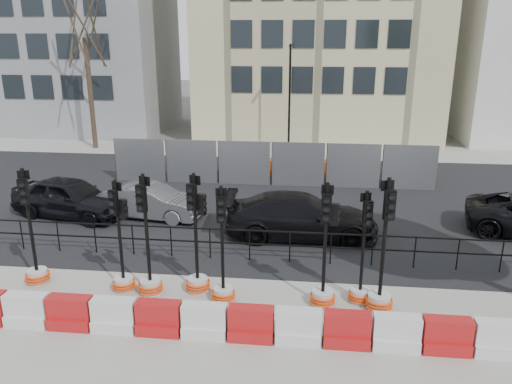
# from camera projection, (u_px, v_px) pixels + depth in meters

# --- Properties ---
(ground) EXTENTS (120.00, 120.00, 0.00)m
(ground) POSITION_uv_depth(u_px,v_px,m) (244.00, 279.00, 13.88)
(ground) COLOR #51514C
(ground) RESTS_ON ground
(sidewalk_near) EXTENTS (40.00, 6.00, 0.02)m
(sidewalk_near) POSITION_uv_depth(u_px,v_px,m) (227.00, 342.00, 11.04)
(sidewalk_near) COLOR gray
(sidewalk_near) RESTS_ON ground
(road) EXTENTS (40.00, 14.00, 0.03)m
(road) POSITION_uv_depth(u_px,v_px,m) (267.00, 199.00, 20.51)
(road) COLOR black
(road) RESTS_ON ground
(sidewalk_far) EXTENTS (40.00, 4.00, 0.02)m
(sidewalk_far) POSITION_uv_depth(u_px,v_px,m) (281.00, 150.00, 29.03)
(sidewalk_far) COLOR gray
(sidewalk_far) RESTS_ON ground
(building_grey) EXTENTS (11.00, 9.06, 14.00)m
(building_grey) POSITION_uv_depth(u_px,v_px,m) (83.00, 26.00, 34.03)
(building_grey) COLOR gray
(building_grey) RESTS_ON ground
(kerb_railing) EXTENTS (18.00, 0.04, 1.00)m
(kerb_railing) POSITION_uv_depth(u_px,v_px,m) (250.00, 240.00, 14.81)
(kerb_railing) COLOR black
(kerb_railing) RESTS_ON ground
(heras_fencing) EXTENTS (14.33, 1.72, 2.00)m
(heras_fencing) POSITION_uv_depth(u_px,v_px,m) (285.00, 167.00, 22.96)
(heras_fencing) COLOR gray
(heras_fencing) RESTS_ON ground
(lamp_post_far) EXTENTS (0.12, 0.56, 6.00)m
(lamp_post_far) POSITION_uv_depth(u_px,v_px,m) (289.00, 97.00, 27.03)
(lamp_post_far) COLOR black
(lamp_post_far) RESTS_ON ground
(tree_bare_far) EXTENTS (2.00, 2.00, 9.00)m
(tree_bare_far) POSITION_uv_depth(u_px,v_px,m) (84.00, 31.00, 27.68)
(tree_bare_far) COLOR #473828
(tree_bare_far) RESTS_ON ground
(barrier_row) EXTENTS (16.75, 0.50, 0.80)m
(barrier_row) POSITION_uv_depth(u_px,v_px,m) (228.00, 323.00, 11.12)
(barrier_row) COLOR #B0200E
(barrier_row) RESTS_ON ground
(traffic_signal_a) EXTENTS (0.64, 0.64, 3.26)m
(traffic_signal_a) POSITION_uv_depth(u_px,v_px,m) (35.00, 261.00, 13.47)
(traffic_signal_a) COLOR #B8B7B3
(traffic_signal_a) RESTS_ON ground
(traffic_signal_b) EXTENTS (0.61, 0.61, 3.07)m
(traffic_signal_b) POSITION_uv_depth(u_px,v_px,m) (122.00, 265.00, 13.06)
(traffic_signal_b) COLOR #B8B7B3
(traffic_signal_b) RESTS_ON ground
(traffic_signal_c) EXTENTS (0.64, 0.64, 3.27)m
(traffic_signal_c) POSITION_uv_depth(u_px,v_px,m) (149.00, 270.00, 12.92)
(traffic_signal_c) COLOR #B8B7B3
(traffic_signal_c) RESTS_ON ground
(traffic_signal_d) EXTENTS (0.64, 0.64, 3.26)m
(traffic_signal_d) POSITION_uv_depth(u_px,v_px,m) (197.00, 265.00, 13.00)
(traffic_signal_d) COLOR #B8B7B3
(traffic_signal_d) RESTS_ON ground
(traffic_signal_e) EXTENTS (0.61, 0.61, 3.09)m
(traffic_signal_e) POSITION_uv_depth(u_px,v_px,m) (223.00, 279.00, 12.56)
(traffic_signal_e) COLOR #B8B7B3
(traffic_signal_e) RESTS_ON ground
(traffic_signal_f) EXTENTS (0.64, 0.64, 3.23)m
(traffic_signal_f) POSITION_uv_depth(u_px,v_px,m) (324.00, 278.00, 12.33)
(traffic_signal_f) COLOR #B8B7B3
(traffic_signal_f) RESTS_ON ground
(traffic_signal_g) EXTENTS (0.59, 0.59, 2.98)m
(traffic_signal_g) POSITION_uv_depth(u_px,v_px,m) (361.00, 280.00, 12.52)
(traffic_signal_g) COLOR #B8B7B3
(traffic_signal_g) RESTS_ON ground
(traffic_signal_h) EXTENTS (0.67, 0.67, 3.41)m
(traffic_signal_h) POSITION_uv_depth(u_px,v_px,m) (381.00, 284.00, 12.14)
(traffic_signal_h) COLOR #B8B7B3
(traffic_signal_h) RESTS_ON ground
(car_a) EXTENTS (3.67, 5.15, 1.49)m
(car_a) POSITION_uv_depth(u_px,v_px,m) (70.00, 197.00, 18.43)
(car_a) COLOR black
(car_a) RESTS_ON ground
(car_b) EXTENTS (2.39, 4.21, 1.27)m
(car_b) POSITION_uv_depth(u_px,v_px,m) (151.00, 201.00, 18.33)
(car_b) COLOR #4E4F54
(car_b) RESTS_ON ground
(car_c) EXTENTS (2.46, 5.24, 1.47)m
(car_c) POSITION_uv_depth(u_px,v_px,m) (301.00, 216.00, 16.56)
(car_c) COLOR black
(car_c) RESTS_ON ground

